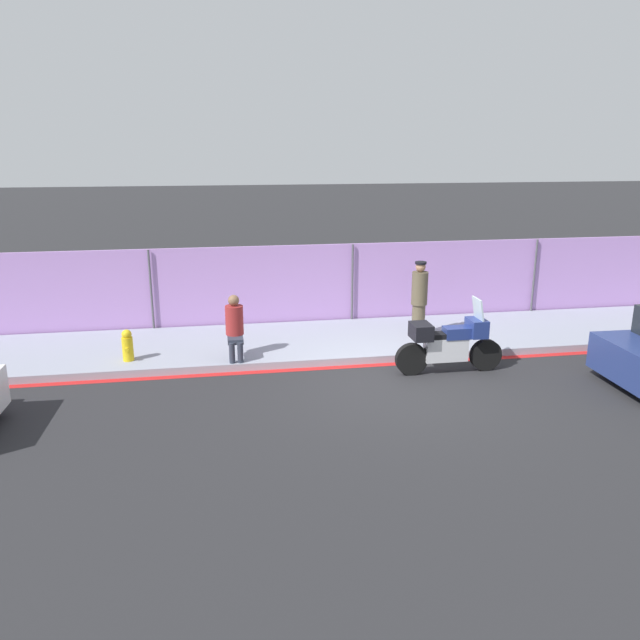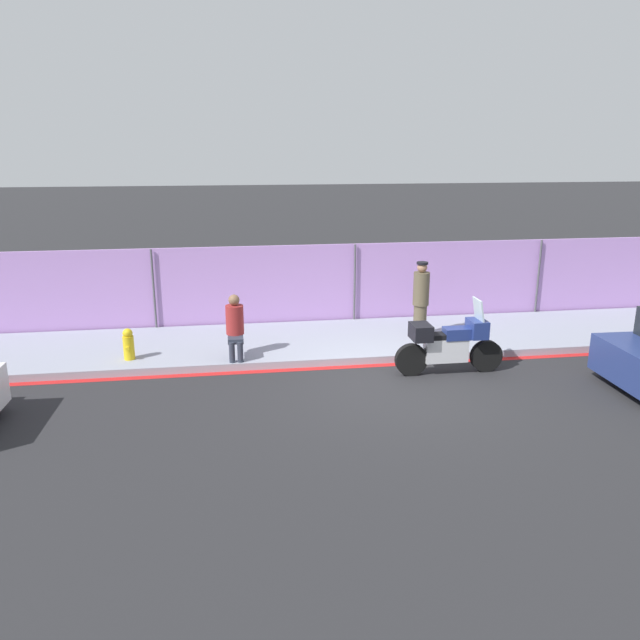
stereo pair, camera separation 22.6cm
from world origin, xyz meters
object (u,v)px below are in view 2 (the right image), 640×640
object	(u,v)px
motorcycle	(449,344)
fire_hydrant	(128,344)
officer_standing	(421,299)
person_seated_on_curb	(235,323)

from	to	relation	value
motorcycle	fire_hydrant	xyz separation A→B (m)	(-6.16, 1.32, -0.13)
motorcycle	officer_standing	xyz separation A→B (m)	(0.03, 1.93, 0.42)
motorcycle	person_seated_on_curb	distance (m)	4.23
motorcycle	fire_hydrant	world-z (taller)	motorcycle
officer_standing	fire_hydrant	size ratio (longest dim) A/B	2.65
motorcycle	person_seated_on_curb	xyz separation A→B (m)	(-4.05, 1.17, 0.26)
person_seated_on_curb	fire_hydrant	bearing A→B (deg)	175.94
person_seated_on_curb	fire_hydrant	distance (m)	2.15
fire_hydrant	officer_standing	bearing A→B (deg)	5.66
motorcycle	fire_hydrant	size ratio (longest dim) A/B	3.36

